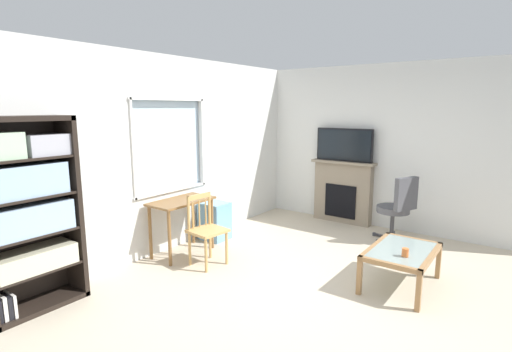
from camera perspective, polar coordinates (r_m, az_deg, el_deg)
The scene contains 12 objects.
ground at distance 4.53m, azimuth 7.94°, elevation -16.03°, with size 6.30×5.48×0.02m, color beige.
wall_back_with_window at distance 5.52m, azimuth -12.61°, elevation 3.08°, with size 5.30×0.15×2.68m.
wall_right at distance 6.63m, azimuth 19.43°, elevation 3.99°, with size 0.12×4.68×2.68m, color silver.
bookshelf at distance 4.30m, azimuth -30.83°, elevation -4.30°, with size 0.90×0.38×1.91m.
desk_under_window at distance 5.30m, azimuth -10.98°, elevation -4.90°, with size 0.88×0.47×0.75m.
wooden_chair at distance 4.94m, azimuth -7.45°, elevation -7.83°, with size 0.46×0.45×0.90m.
plastic_drawer_unit at distance 5.91m, azimuth -6.16°, elevation -6.61°, with size 0.35×0.40×0.57m, color #72ADDB.
fireplace at distance 6.85m, azimuth 12.76°, elevation -2.25°, with size 0.26×1.11×1.08m.
tv at distance 6.71m, azimuth 12.96°, elevation 4.53°, with size 0.06×0.99×0.56m.
office_chair at distance 6.05m, azimuth 20.32°, elevation -4.15°, with size 0.59×0.62×1.00m.
coffee_table at distance 4.65m, azimuth 20.84°, elevation -10.82°, with size 0.98×0.65×0.43m.
sippy_cup at distance 4.41m, azimuth 21.28°, elevation -10.53°, with size 0.07×0.07×0.09m, color orange.
Camera 1 is at (-3.61, -1.89, 1.98)m, focal length 26.93 mm.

